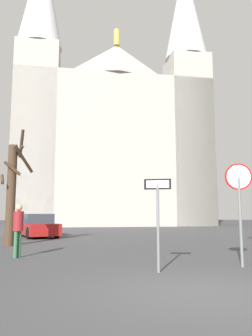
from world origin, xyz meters
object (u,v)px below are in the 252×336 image
object	(u,v)px
stop_sign	(239,194)
parked_car_near_red	(37,226)
cathedral	(113,132)
pedestrian_walking	(18,225)
bare_tree	(12,189)
one_way_arrow_sign	(158,211)

from	to	relation	value
stop_sign	parked_car_near_red	size ratio (longest dim) A/B	0.60
cathedral	pedestrian_walking	distance (m)	28.74
stop_sign	bare_tree	world-z (taller)	bare_tree
one_way_arrow_sign	parked_car_near_red	world-z (taller)	one_way_arrow_sign
cathedral	stop_sign	size ratio (longest dim) A/B	11.95
one_way_arrow_sign	parked_car_near_red	xyz separation A→B (m)	(-5.35, 12.23, -0.82)
parked_car_near_red	stop_sign	bearing A→B (deg)	-56.34
cathedral	bare_tree	size ratio (longest dim) A/B	6.44
bare_tree	pedestrian_walking	bearing A→B (deg)	-71.28
bare_tree	parked_car_near_red	size ratio (longest dim) A/B	1.10
pedestrian_walking	one_way_arrow_sign	bearing A→B (deg)	-35.18
cathedral	one_way_arrow_sign	xyz separation A→B (m)	(0.38, -29.65, -9.35)
one_way_arrow_sign	pedestrian_walking	size ratio (longest dim) A/B	1.33
cathedral	stop_sign	bearing A→B (deg)	-84.63
parked_car_near_red	pedestrian_walking	xyz separation A→B (m)	(1.27, -9.35, 0.39)
stop_sign	parked_car_near_red	world-z (taller)	stop_sign
parked_car_near_red	bare_tree	bearing A→B (deg)	-90.50
stop_sign	pedestrian_walking	distance (m)	6.86
stop_sign	bare_tree	xyz separation A→B (m)	(-7.75, 6.09, 0.53)
parked_car_near_red	pedestrian_walking	bearing A→B (deg)	-82.29
bare_tree	pedestrian_walking	world-z (taller)	bare_tree
stop_sign	parked_car_near_red	xyz separation A→B (m)	(-7.70, 11.56, -1.29)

